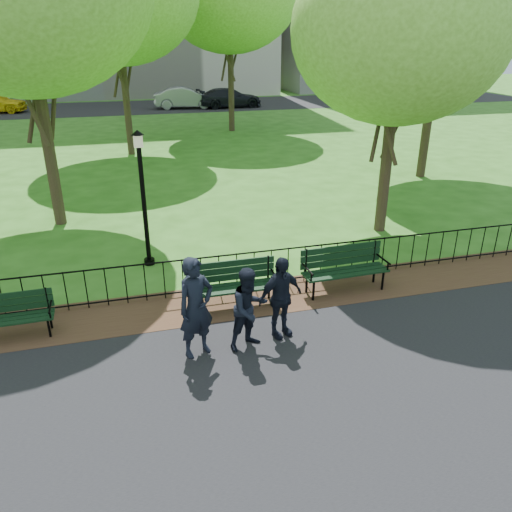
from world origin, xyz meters
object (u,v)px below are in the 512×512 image
object	(u,v)px
sedan_silver	(186,98)
sedan_dark	(230,98)
lamppost	(143,195)
person_right	(280,297)
park_bench_left_a	(7,312)
park_bench_main	(215,281)
person_mid	(249,309)
person_left	(196,308)
tree_near_e	(401,30)
park_bench_right_a	(344,264)

from	to	relation	value
sedan_silver	sedan_dark	bearing A→B (deg)	-88.17
lamppost	person_right	distance (m)	4.62
park_bench_left_a	lamppost	distance (m)	4.05
person_right	park_bench_main	bearing A→B (deg)	110.18
park_bench_main	park_bench_left_a	world-z (taller)	park_bench_main
park_bench_left_a	person_right	world-z (taller)	person_right
person_mid	sedan_dark	distance (m)	33.82
person_left	sedan_dark	distance (m)	34.01
park_bench_left_a	lamppost	size ratio (longest dim) A/B	0.50
park_bench_main	sedan_silver	world-z (taller)	sedan_silver
person_mid	sedan_silver	world-z (taller)	sedan_silver
person_left	person_mid	bearing A→B (deg)	-23.55
sedan_silver	sedan_dark	size ratio (longest dim) A/B	0.96
person_left	person_right	distance (m)	1.61
person_right	sedan_dark	distance (m)	33.49
park_bench_main	person_left	size ratio (longest dim) A/B	1.07
park_bench_main	lamppost	size ratio (longest dim) A/B	0.60
person_left	park_bench_main	bearing A→B (deg)	44.94
tree_near_e	person_mid	xyz separation A→B (m)	(-5.23, -4.85, -4.61)
park_bench_right_a	lamppost	distance (m)	4.96
person_mid	sedan_silver	distance (m)	33.58
lamppost	sedan_dark	world-z (taller)	lamppost
park_bench_right_a	person_left	size ratio (longest dim) A/B	1.05
tree_near_e	sedan_silver	bearing A→B (deg)	93.52
park_bench_right_a	person_mid	world-z (taller)	person_mid
sedan_dark	park_bench_left_a	bearing A→B (deg)	156.50
person_mid	person_right	bearing A→B (deg)	-2.79
park_bench_main	tree_near_e	size ratio (longest dim) A/B	0.26
tree_near_e	park_bench_main	bearing A→B (deg)	-148.73
park_bench_left_a	tree_near_e	distance (m)	11.21
park_bench_main	person_left	xyz separation A→B (m)	(-0.61, -1.45, 0.28)
park_bench_right_a	person_mid	xyz separation A→B (m)	(-2.59, -1.64, 0.16)
lamppost	person_mid	distance (m)	4.55
park_bench_right_a	sedan_dark	bearing A→B (deg)	80.28
park_bench_right_a	person_right	size ratio (longest dim) A/B	1.21
park_bench_main	person_right	bearing A→B (deg)	-51.75
lamppost	person_right	xyz separation A→B (m)	(2.16, -3.96, -0.99)
person_right	lamppost	bearing A→B (deg)	100.85
park_bench_right_a	sedan_dark	distance (m)	31.76
person_right	person_left	bearing A→B (deg)	168.79
park_bench_left_a	person_mid	bearing A→B (deg)	-20.38
park_bench_right_a	park_bench_left_a	bearing A→B (deg)	179.22
lamppost	tree_near_e	bearing A→B (deg)	5.80
person_left	person_mid	distance (m)	0.96
person_right	sedan_silver	world-z (taller)	sedan_silver
person_right	sedan_dark	size ratio (longest dim) A/B	0.31
lamppost	tree_near_e	xyz separation A→B (m)	(6.75, 0.69, 3.59)
lamppost	person_right	bearing A→B (deg)	-61.32
tree_near_e	park_bench_left_a	bearing A→B (deg)	-160.72
person_mid	park_bench_left_a	bearing A→B (deg)	139.84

